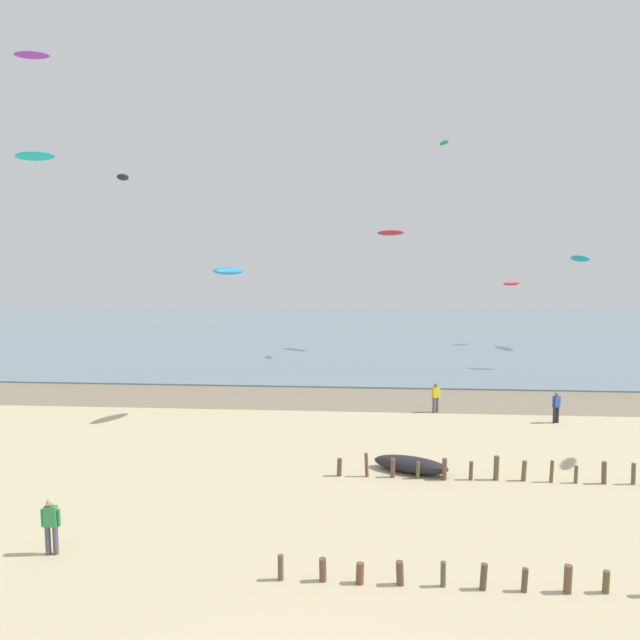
% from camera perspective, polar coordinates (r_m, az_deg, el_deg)
% --- Properties ---
extents(wet_sand_strip, '(120.00, 6.27, 0.01)m').
position_cam_1_polar(wet_sand_strip, '(37.17, 1.92, -7.74)').
color(wet_sand_strip, '#84755B').
rests_on(wet_sand_strip, ground).
extents(sea, '(160.00, 70.00, 0.10)m').
position_cam_1_polar(sea, '(74.76, 3.08, -0.86)').
color(sea, slate).
rests_on(sea, ground).
extents(groyne_near, '(16.50, 0.30, 0.76)m').
position_cam_1_polar(groyne_near, '(18.22, 25.74, -22.10)').
color(groyne_near, brown).
rests_on(groyne_near, ground).
extents(groyne_mid, '(14.80, 0.35, 0.99)m').
position_cam_1_polar(groyne_mid, '(25.07, 19.31, -13.80)').
color(groyne_mid, brown).
rests_on(groyne_mid, ground).
extents(person_nearest_camera, '(0.56, 0.27, 1.71)m').
position_cam_1_polar(person_nearest_camera, '(19.89, -24.92, -17.78)').
color(person_nearest_camera, '#4C4C56').
rests_on(person_nearest_camera, ground).
extents(person_mid_beach, '(0.54, 0.34, 1.71)m').
position_cam_1_polar(person_mid_beach, '(34.34, 11.30, -7.41)').
color(person_mid_beach, '#4C4C56').
rests_on(person_mid_beach, ground).
extents(person_by_waterline, '(0.51, 0.36, 1.71)m').
position_cam_1_polar(person_by_waterline, '(34.05, 22.20, -7.85)').
color(person_by_waterline, '#232328').
rests_on(person_by_waterline, ground).
extents(grounded_kite, '(3.34, 2.17, 0.63)m').
position_cam_1_polar(grounded_kite, '(25.02, 8.90, -13.85)').
color(grounded_kite, black).
rests_on(grounded_kite, ground).
extents(kite_aloft_0, '(0.90, 1.88, 0.32)m').
position_cam_1_polar(kite_aloft_0, '(54.17, 12.09, 16.66)').
color(kite_aloft_0, green).
extents(kite_aloft_1, '(2.47, 2.34, 0.47)m').
position_cam_1_polar(kite_aloft_1, '(62.82, 18.30, 3.43)').
color(kite_aloft_1, red).
extents(kite_aloft_2, '(2.15, 0.86, 0.61)m').
position_cam_1_polar(kite_aloft_2, '(34.78, -26.24, 14.26)').
color(kite_aloft_2, '#19B2B7').
extents(kite_aloft_3, '(2.16, 1.09, 0.48)m').
position_cam_1_polar(kite_aloft_3, '(41.47, -26.46, 22.28)').
color(kite_aloft_3, purple).
extents(kite_aloft_5, '(1.82, 2.61, 0.55)m').
position_cam_1_polar(kite_aloft_5, '(32.10, -9.00, 4.80)').
color(kite_aloft_5, '#2384D1').
extents(kite_aloft_6, '(1.60, 3.55, 0.94)m').
position_cam_1_polar(kite_aloft_6, '(62.50, 24.18, 5.54)').
color(kite_aloft_6, '#19B2B7').
extents(kite_aloft_8, '(1.16, 2.72, 0.75)m').
position_cam_1_polar(kite_aloft_8, '(60.29, -18.80, 13.15)').
color(kite_aloft_8, black).
extents(kite_aloft_9, '(3.05, 2.71, 0.66)m').
position_cam_1_polar(kite_aloft_9, '(56.81, 6.93, 8.51)').
color(kite_aloft_9, red).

